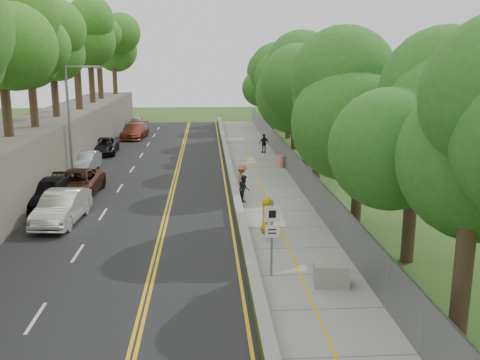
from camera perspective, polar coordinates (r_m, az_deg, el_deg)
The scene contains 25 objects.
ground at distance 24.25m, azimuth 0.02°, elevation -7.52°, with size 140.00×140.00×0.00m, color #33511E.
road at distance 38.81m, azimuth -9.39°, elevation 0.22°, with size 11.20×66.00×0.04m, color black.
sidewalk at distance 38.81m, azimuth 2.37°, elevation 0.40°, with size 4.20×66.00×0.05m, color gray.
jersey_barrier at distance 38.58m, azimuth -1.03°, elevation 0.75°, with size 0.42×66.00×0.60m, color #86C01F.
rock_embankment at distance 40.08m, azimuth -21.11°, elevation 2.81°, with size 5.00×66.00×4.00m, color #595147.
chainlink_fence at distance 38.88m, azimuth 5.46°, elevation 1.84°, with size 0.04×66.00×2.00m, color slate.
trees_embankment at distance 39.44m, azimuth -21.43°, elevation 15.06°, with size 6.40×66.00×13.00m, color #3F8A23, non-canonical shape.
trees_fenceside at distance 38.62m, azimuth 9.16°, elevation 10.63°, with size 7.00×66.00×14.00m, color #327322, non-canonical shape.
streetlight at distance 37.95m, azimuth -17.47°, elevation 6.59°, with size 2.52×0.22×8.00m.
signpost at distance 20.86m, azimuth 3.44°, elevation -5.31°, with size 0.62×0.09×3.10m.
construction_barrel at distance 41.80m, azimuth 4.34°, elevation 1.98°, with size 0.57×0.57×0.94m, color red.
concrete_block at distance 20.84m, azimuth 9.68°, elevation -9.84°, with size 1.29×0.97×0.86m, color gray.
car_1 at distance 29.26m, azimuth -18.48°, elevation -2.79°, with size 1.77×5.07×1.67m, color white.
car_2 at distance 34.59m, azimuth -17.10°, elevation -0.37°, with size 2.65×5.75×1.60m, color #58281D.
car_3 at distance 32.65m, azimuth -19.79°, elevation -1.37°, with size 2.20×5.40×1.57m, color black.
car_4 at distance 34.52m, azimuth -18.91°, elevation -0.65°, with size 1.72×4.27×1.45m, color #C0B488.
car_5 at distance 41.78m, azimuth -16.23°, elevation 1.86°, with size 1.59×4.55×1.50m, color #A3A6AA.
car_6 at distance 49.05m, azimuth -14.36°, elevation 3.52°, with size 2.32×5.02×1.40m, color black.
car_7 at distance 57.77m, azimuth -11.15°, elevation 5.17°, with size 2.23×5.50×1.60m, color #9E422F.
car_8 at distance 64.87m, azimuth -10.99°, elevation 5.99°, with size 1.80×4.48×1.53m, color silver.
painter_0 at distance 26.27m, azimuth 2.86°, elevation -3.76°, with size 0.86×0.56×1.77m, color #C2A909.
painter_1 at distance 25.03m, azimuth 3.20°, elevation -4.76°, with size 0.60×0.39×1.65m, color silver.
painter_2 at distance 31.85m, azimuth 0.43°, elevation -0.89°, with size 0.77×0.60×1.59m, color black.
painter_3 at distance 33.50m, azimuth 0.22°, elevation 0.06°, with size 1.21×0.70×1.88m, color #A15833.
person_far at distance 48.12m, azimuth 2.58°, elevation 3.93°, with size 1.00×0.42×1.70m, color black.
Camera 1 is at (-1.44, -22.66, 8.53)m, focal length 40.00 mm.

